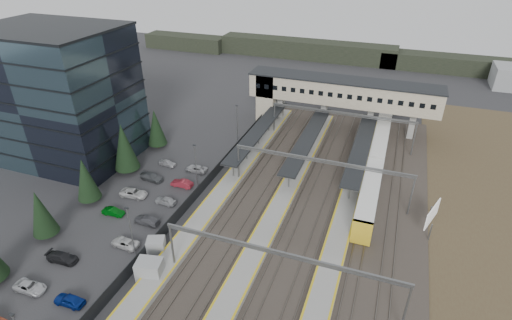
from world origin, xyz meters
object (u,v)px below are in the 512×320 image
at_px(office_building, 60,95).
at_px(footbridge, 329,92).
at_px(relay_cabin_far, 156,246).
at_px(train, 380,143).
at_px(billboard, 432,215).
at_px(relay_cabin_near, 150,269).

relative_size(office_building, footbridge, 0.60).
xyz_separation_m(relay_cabin_far, footbridge, (13.48, 48.28, 6.85)).
height_order(relay_cabin_far, train, train).
bearing_deg(billboard, relay_cabin_near, -146.74).
bearing_deg(train, footbridge, 144.58).
xyz_separation_m(relay_cabin_near, footbridge, (11.65, 52.55, 6.61)).
relative_size(relay_cabin_near, relay_cabin_far, 1.23).
height_order(relay_cabin_near, footbridge, footbridge).
bearing_deg(relay_cabin_near, billboard, 33.26).
distance_m(office_building, footbridge, 53.18).
distance_m(office_building, relay_cabin_near, 40.67).
bearing_deg(footbridge, billboard, -55.47).
bearing_deg(train, relay_cabin_far, -123.10).
bearing_deg(billboard, train, 112.06).
height_order(office_building, billboard, office_building).
distance_m(relay_cabin_near, billboard, 39.43).
bearing_deg(footbridge, relay_cabin_near, -102.50).
bearing_deg(office_building, relay_cabin_near, -35.12).
bearing_deg(footbridge, relay_cabin_far, -105.60).
distance_m(relay_cabin_near, relay_cabin_far, 4.65).
height_order(footbridge, train, footbridge).
bearing_deg(relay_cabin_far, footbridge, 74.40).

